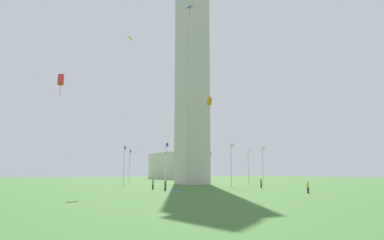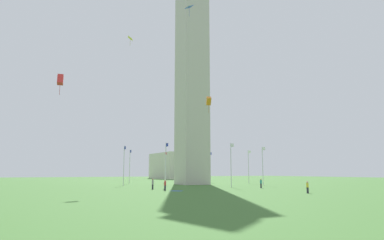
% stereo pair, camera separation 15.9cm
% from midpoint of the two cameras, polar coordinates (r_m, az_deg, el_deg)
% --- Properties ---
extents(ground_plane, '(260.00, 260.00, 0.00)m').
position_cam_midpoint_polar(ground_plane, '(79.14, 0.06, -10.88)').
color(ground_plane, '#3D6B2D').
extents(obelisk_monument, '(6.34, 6.34, 57.64)m').
position_cam_midpoint_polar(obelisk_monument, '(83.22, 0.06, 9.37)').
color(obelisk_monument, '#B7B2A8').
rests_on(obelisk_monument, ground).
extents(flagpole_n, '(1.12, 0.14, 8.37)m').
position_cam_midpoint_polar(flagpole_n, '(65.06, 6.72, -7.24)').
color(flagpole_n, silver).
rests_on(flagpole_n, ground).
extents(flagpole_ne, '(1.12, 0.14, 8.37)m').
position_cam_midpoint_polar(flagpole_ne, '(75.73, 11.97, -7.32)').
color(flagpole_ne, silver).
rests_on(flagpole_ne, ground).
extents(flagpole_e, '(1.12, 0.14, 8.37)m').
position_cam_midpoint_polar(flagpole_e, '(87.71, 9.63, -7.56)').
color(flagpole_e, silver).
rests_on(flagpole_e, ground).
extents(flagpole_se, '(1.12, 0.14, 8.37)m').
position_cam_midpoint_polar(flagpole_se, '(94.65, 3.08, -7.75)').
color(flagpole_se, silver).
rests_on(flagpole_se, ground).
extents(flagpole_s, '(1.12, 0.14, 8.37)m').
position_cam_midpoint_polar(flagpole_s, '(93.77, -4.53, -7.72)').
color(flagpole_s, silver).
rests_on(flagpole_s, ground).
extents(flagpole_sw, '(1.12, 0.14, 8.37)m').
position_cam_midpoint_polar(flagpole_sw, '(85.38, -10.46, -7.51)').
color(flagpole_sw, silver).
rests_on(flagpole_sw, ground).
extents(flagpole_w, '(1.12, 0.14, 8.37)m').
position_cam_midpoint_polar(flagpole_w, '(73.03, -11.41, -7.29)').
color(flagpole_w, silver).
rests_on(flagpole_w, ground).
extents(flagpole_nw, '(1.12, 0.14, 8.37)m').
position_cam_midpoint_polar(flagpole_nw, '(63.77, -4.38, -7.25)').
color(flagpole_nw, silver).
rests_on(flagpole_nw, ground).
extents(person_red_shirt, '(0.32, 0.32, 1.68)m').
position_cam_midpoint_polar(person_red_shirt, '(53.68, -4.50, -10.96)').
color(person_red_shirt, '#2D2D38').
rests_on(person_red_shirt, ground).
extents(person_teal_shirt, '(0.32, 0.32, 1.66)m').
position_cam_midpoint_polar(person_teal_shirt, '(63.35, 11.68, -10.48)').
color(person_teal_shirt, '#2D2D38').
rests_on(person_teal_shirt, ground).
extents(person_gray_shirt, '(0.32, 0.32, 1.75)m').
position_cam_midpoint_polar(person_gray_shirt, '(57.60, -6.61, -10.74)').
color(person_gray_shirt, '#2D2D38').
rests_on(person_gray_shirt, ground).
extents(person_yellow_shirt, '(0.32, 0.32, 1.64)m').
position_cam_midpoint_polar(person_yellow_shirt, '(49.46, 19.09, -10.73)').
color(person_yellow_shirt, '#2D2D38').
rests_on(person_yellow_shirt, ground).
extents(kite_red_box, '(1.13, 0.83, 2.61)m').
position_cam_midpoint_polar(kite_red_box, '(45.00, -21.34, 6.39)').
color(kite_red_box, red).
extents(kite_yellow_diamond, '(1.42, 1.28, 2.02)m').
position_cam_midpoint_polar(kite_yellow_diamond, '(73.07, -10.37, 13.43)').
color(kite_yellow_diamond, yellow).
extents(kite_blue_diamond, '(1.37, 1.28, 2.02)m').
position_cam_midpoint_polar(kite_blue_diamond, '(61.84, -0.40, 18.57)').
color(kite_blue_diamond, blue).
extents(kite_orange_box, '(1.23, 0.94, 2.23)m').
position_cam_midpoint_polar(kite_orange_box, '(45.81, 2.94, 3.24)').
color(kite_orange_box, orange).
extents(distant_building, '(23.19, 10.68, 10.73)m').
position_cam_midpoint_polar(distant_building, '(143.40, -3.67, -7.77)').
color(distant_building, beige).
rests_on(distant_building, ground).
extents(picnic_blanket_near_first_person, '(2.27, 2.25, 0.01)m').
position_cam_midpoint_polar(picnic_blanket_near_first_person, '(52.76, -2.55, -11.92)').
color(picnic_blanket_near_first_person, blue).
rests_on(picnic_blanket_near_first_person, ground).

